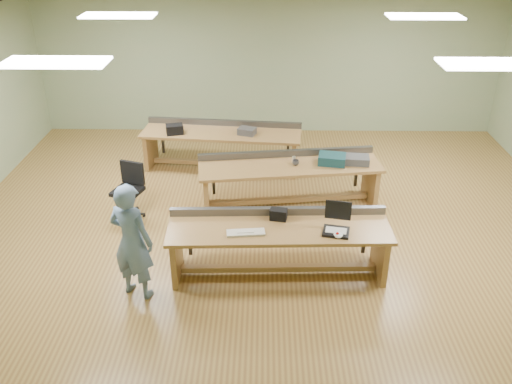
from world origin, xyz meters
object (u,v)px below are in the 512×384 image
(workbench_front, at_px, (279,238))
(parts_bin_grey, at_px, (355,160))
(workbench_back, at_px, (222,141))
(task_chair, at_px, (130,197))
(person, at_px, (132,241))
(camera_bag, at_px, (279,214))
(mug, at_px, (296,163))
(laptop_base, at_px, (336,232))
(drinks_can, at_px, (294,160))
(workbench_mid, at_px, (289,174))
(parts_bin_teal, at_px, (332,159))

(workbench_front, relative_size, parts_bin_grey, 6.58)
(workbench_back, distance_m, task_chair, 2.36)
(person, height_order, camera_bag, person)
(mug, bearing_deg, laptop_base, -78.52)
(drinks_can, bearing_deg, workbench_back, 133.09)
(camera_bag, bearing_deg, workbench_mid, 93.76)
(workbench_front, distance_m, workbench_back, 3.60)
(mug, bearing_deg, workbench_mid, 159.05)
(workbench_mid, height_order, laptop_base, workbench_mid)
(camera_bag, bearing_deg, task_chair, 161.45)
(workbench_front, distance_m, parts_bin_teal, 2.24)
(workbench_mid, bearing_deg, person, -137.84)
(workbench_mid, xyz_separation_m, task_chair, (-2.62, -0.44, -0.23))
(workbench_mid, distance_m, person, 3.25)
(person, height_order, parts_bin_teal, person)
(task_chair, relative_size, drinks_can, 8.14)
(drinks_can, bearing_deg, laptop_base, -78.33)
(person, relative_size, parts_bin_grey, 3.54)
(laptop_base, relative_size, camera_bag, 1.50)
(drinks_can, bearing_deg, parts_bin_grey, 0.05)
(workbench_back, relative_size, laptop_base, 9.03)
(laptop_base, xyz_separation_m, parts_bin_grey, (0.57, 2.20, 0.04))
(workbench_back, xyz_separation_m, mug, (1.34, -1.50, 0.23))
(mug, bearing_deg, workbench_front, -99.23)
(camera_bag, xyz_separation_m, parts_bin_teal, (0.93, 1.84, -0.00))
(workbench_back, bearing_deg, drinks_can, -41.33)
(workbench_mid, bearing_deg, parts_bin_grey, -4.80)
(mug, bearing_deg, parts_bin_teal, 6.93)
(workbench_back, xyz_separation_m, task_chair, (-1.38, -1.91, -0.23))
(parts_bin_teal, bearing_deg, workbench_mid, -177.02)
(parts_bin_grey, bearing_deg, task_chair, -172.33)
(parts_bin_grey, bearing_deg, workbench_back, 148.96)
(workbench_mid, xyz_separation_m, parts_bin_teal, (0.70, 0.04, 0.27))
(workbench_back, relative_size, camera_bag, 13.53)
(laptop_base, xyz_separation_m, parts_bin_teal, (0.18, 2.18, 0.06))
(camera_bag, bearing_deg, drinks_can, 91.83)
(workbench_back, height_order, mug, workbench_back)
(workbench_back, bearing_deg, parts_bin_grey, -25.45)
(camera_bag, height_order, mug, camera_bag)
(workbench_front, xyz_separation_m, mug, (0.32, 1.95, 0.24))
(mug, bearing_deg, parts_bin_grey, 5.32)
(task_chair, distance_m, parts_bin_teal, 3.40)
(person, bearing_deg, task_chair, -53.41)
(parts_bin_teal, bearing_deg, parts_bin_grey, 2.76)
(camera_bag, bearing_deg, laptop_base, -13.59)
(task_chair, xyz_separation_m, parts_bin_teal, (3.33, 0.48, 0.49))
(parts_bin_teal, bearing_deg, camera_bag, -116.88)
(parts_bin_grey, relative_size, drinks_can, 4.09)
(workbench_front, xyz_separation_m, laptop_base, (0.74, -0.15, 0.21))
(workbench_mid, bearing_deg, laptop_base, -83.95)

